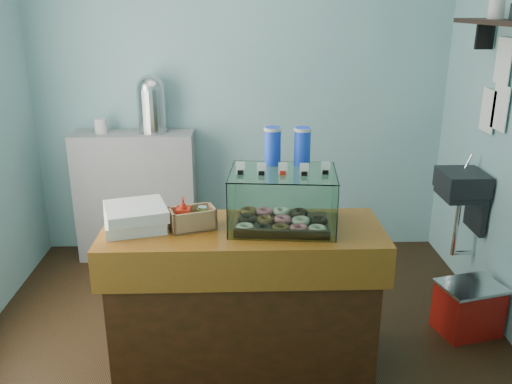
{
  "coord_description": "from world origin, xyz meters",
  "views": [
    {
      "loc": [
        -0.02,
        -3.09,
        2.1
      ],
      "look_at": [
        0.08,
        -0.15,
        1.08
      ],
      "focal_mm": 38.0,
      "sensor_mm": 36.0,
      "label": 1
    }
  ],
  "objects_px": {
    "red_cooler": "(468,308)",
    "display_case": "(283,196)",
    "coffee_urn": "(151,102)",
    "counter": "(243,297)"
  },
  "relations": [
    {
      "from": "coffee_urn",
      "to": "red_cooler",
      "type": "xyz_separation_m",
      "value": [
        2.24,
        -1.3,
        -1.17
      ]
    },
    {
      "from": "display_case",
      "to": "coffee_urn",
      "type": "relative_size",
      "value": 1.33
    },
    {
      "from": "display_case",
      "to": "red_cooler",
      "type": "distance_m",
      "value": 1.58
    },
    {
      "from": "red_cooler",
      "to": "display_case",
      "type": "bearing_deg",
      "value": 175.89
    },
    {
      "from": "counter",
      "to": "display_case",
      "type": "height_order",
      "value": "display_case"
    },
    {
      "from": "counter",
      "to": "coffee_urn",
      "type": "xyz_separation_m",
      "value": [
        -0.73,
        1.59,
        0.89
      ]
    },
    {
      "from": "counter",
      "to": "coffee_urn",
      "type": "distance_m",
      "value": 1.97
    },
    {
      "from": "counter",
      "to": "red_cooler",
      "type": "xyz_separation_m",
      "value": [
        1.51,
        0.29,
        -0.28
      ]
    },
    {
      "from": "display_case",
      "to": "red_cooler",
      "type": "relative_size",
      "value": 1.37
    },
    {
      "from": "counter",
      "to": "red_cooler",
      "type": "bearing_deg",
      "value": 10.92
    }
  ]
}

